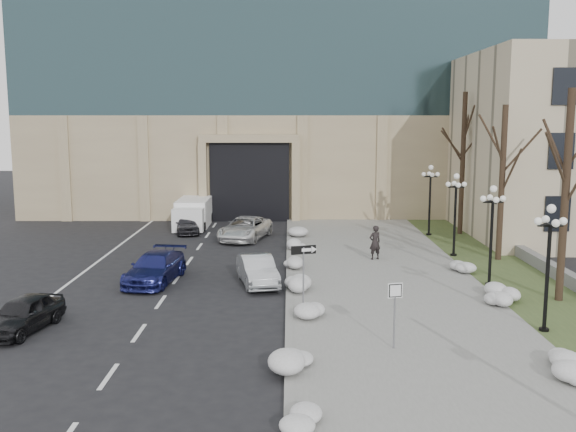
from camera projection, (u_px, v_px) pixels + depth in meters
The scene contains 33 objects.
ground at pixel (326, 406), 17.48m from camera, with size 160.00×160.00×0.00m, color black.
sidewalk at pixel (381, 278), 31.31m from camera, with size 9.00×40.00×0.12m, color gray.
curb at pixel (289, 278), 31.31m from camera, with size 0.30×40.00×0.14m, color gray.
grass_strip at pixel (514, 278), 31.30m from camera, with size 4.00×40.00×0.10m, color #3A4B25.
stone_wall at pixel (540, 263), 33.23m from camera, with size 0.50×30.00×0.70m, color slate.
car_a at pixel (23, 314), 23.55m from camera, with size 1.55×3.86×1.31m, color black.
car_b at pixel (257, 270), 30.18m from camera, with size 1.46×4.19×1.38m, color #B8BCC1.
car_c at pixel (155, 268), 30.60m from camera, with size 1.99×4.89×1.42m, color navy.
car_d at pixel (245, 228), 41.48m from camera, with size 2.42×5.24×1.46m, color silver.
car_e at pixel (187, 224), 43.76m from camera, with size 1.50×3.74×1.27m, color #2B2B2F.
pedestrian at pixel (375, 242), 35.04m from camera, with size 0.69×0.45×1.88m, color black.
box_truck at pixel (193, 213), 46.41m from camera, with size 2.27×6.28×1.99m.
one_way_sign at pixel (308, 258), 25.17m from camera, with size 1.06×0.43×2.84m.
keep_sign at pixel (395, 301), 21.29m from camera, with size 0.51×0.15×2.38m.
snow_clump_a at pixel (302, 420), 15.99m from camera, with size 1.10×1.60×0.36m, color silver.
snow_clump_b at pixel (296, 363), 19.76m from camera, with size 1.10×1.60×0.36m, color silver.
snow_clump_c at pixel (306, 314), 24.73m from camera, with size 1.10×1.60×0.36m, color silver.
snow_clump_d at pixel (295, 287), 28.67m from camera, with size 1.10×1.60×0.36m, color silver.
snow_clump_e at pixel (293, 263), 33.46m from camera, with size 1.10×1.60×0.36m, color silver.
snow_clump_f at pixel (292, 247), 37.62m from camera, with size 1.10×1.60×0.36m, color silver.
snow_clump_g at pixel (297, 233), 42.26m from camera, with size 1.10×1.60×0.36m, color silver.
snow_clump_h at pixel (567, 361), 19.89m from camera, with size 1.10×1.60×0.36m, color silver.
snow_clump_i at pixel (502, 303), 26.21m from camera, with size 1.10×1.60×0.36m, color silver.
snow_clump_j at pixel (465, 268), 32.36m from camera, with size 1.10×1.60×0.36m, color silver.
snow_clump_k at pixel (573, 377), 18.66m from camera, with size 1.10×1.60×0.36m, color silver.
snow_clump_l at pixel (498, 293), 27.63m from camera, with size 1.10×1.60×0.36m, color silver.
lamppost_a at pixel (549, 251), 22.94m from camera, with size 1.18×1.18×4.76m.
lamppost_b at pixel (492, 222), 29.36m from camera, with size 1.18×1.18×4.76m.
lamppost_c at pixel (456, 203), 35.79m from camera, with size 1.18×1.18×4.76m.
lamppost_d at pixel (430, 191), 42.22m from camera, with size 1.18×1.18×4.76m.
tree_near at pixel (567, 166), 26.48m from camera, with size 3.20×3.20×9.00m.
tree_mid at pixel (503, 161), 34.43m from camera, with size 3.20×3.20×8.50m.
tree_far at pixel (463, 143), 42.25m from camera, with size 3.20×3.20×9.50m.
Camera 1 is at (-1.01, -16.50, 7.75)m, focal length 40.00 mm.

